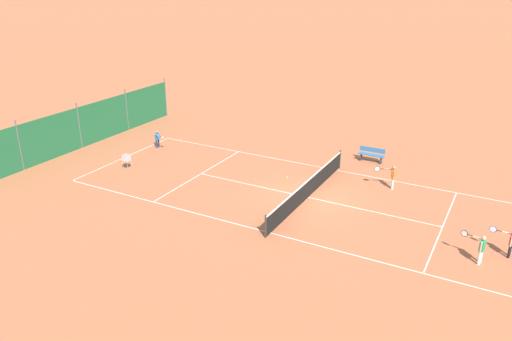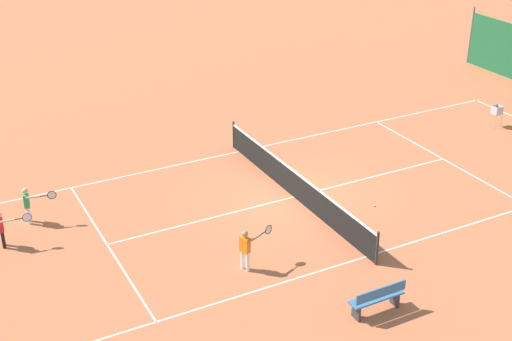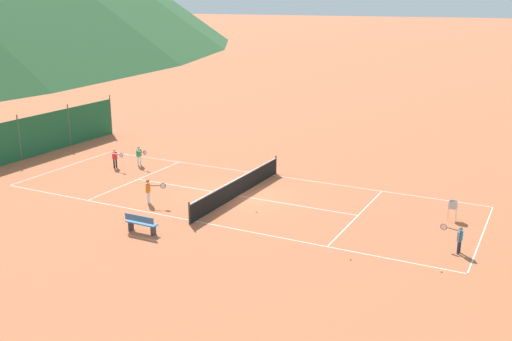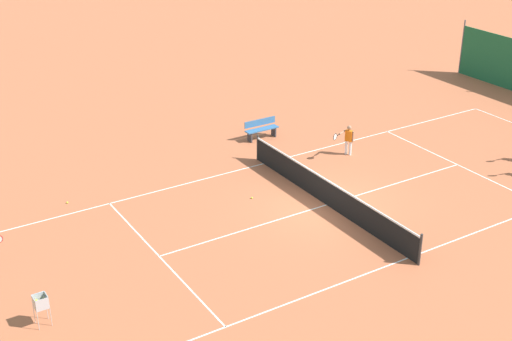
{
  "view_description": "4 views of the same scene",
  "coord_description": "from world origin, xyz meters",
  "px_view_note": "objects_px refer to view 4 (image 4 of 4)",
  "views": [
    {
      "loc": [
        20.91,
        8.47,
        10.51
      ],
      "look_at": [
        1.34,
        -2.2,
        1.49
      ],
      "focal_mm": 35.0,
      "sensor_mm": 36.0,
      "label": 1
    },
    {
      "loc": [
        -17.91,
        10.84,
        11.21
      ],
      "look_at": [
        -0.05,
        1.45,
        1.33
      ],
      "focal_mm": 50.0,
      "sensor_mm": 36.0,
      "label": 2
    },
    {
      "loc": [
        -25.61,
        -14.08,
        9.82
      ],
      "look_at": [
        0.07,
        -1.0,
        1.47
      ],
      "focal_mm": 42.0,
      "sensor_mm": 36.0,
      "label": 3
    },
    {
      "loc": [
        17.38,
        -13.72,
        11.58
      ],
      "look_at": [
        -1.89,
        -1.73,
        1.0
      ],
      "focal_mm": 50.0,
      "sensor_mm": 36.0,
      "label": 4
    }
  ],
  "objects_px": {
    "tennis_ball_alley_left": "(67,203)",
    "ball_hopper": "(41,304)",
    "tennis_net": "(327,192)",
    "courtside_bench": "(261,129)",
    "tennis_ball_by_net_left": "(252,198)",
    "player_near_baseline": "(348,138)"
  },
  "relations": [
    {
      "from": "tennis_ball_alley_left",
      "to": "ball_hopper",
      "type": "distance_m",
      "value": 6.97
    },
    {
      "from": "tennis_ball_by_net_left",
      "to": "tennis_net",
      "type": "bearing_deg",
      "value": 47.83
    },
    {
      "from": "tennis_net",
      "to": "ball_hopper",
      "type": "distance_m",
      "value": 10.51
    },
    {
      "from": "ball_hopper",
      "to": "courtside_bench",
      "type": "xyz_separation_m",
      "value": [
        -7.82,
        11.71,
        -0.21
      ]
    },
    {
      "from": "tennis_ball_by_net_left",
      "to": "tennis_ball_alley_left",
      "type": "height_order",
      "value": "same"
    },
    {
      "from": "player_near_baseline",
      "to": "tennis_ball_by_net_left",
      "type": "bearing_deg",
      "value": -76.57
    },
    {
      "from": "player_near_baseline",
      "to": "tennis_ball_by_net_left",
      "type": "height_order",
      "value": "player_near_baseline"
    },
    {
      "from": "tennis_net",
      "to": "tennis_ball_by_net_left",
      "type": "bearing_deg",
      "value": -132.17
    },
    {
      "from": "courtside_bench",
      "to": "ball_hopper",
      "type": "bearing_deg",
      "value": -56.28
    },
    {
      "from": "tennis_net",
      "to": "ball_hopper",
      "type": "bearing_deg",
      "value": -81.94
    },
    {
      "from": "tennis_ball_by_net_left",
      "to": "tennis_ball_alley_left",
      "type": "distance_m",
      "value": 6.48
    },
    {
      "from": "tennis_net",
      "to": "player_near_baseline",
      "type": "bearing_deg",
      "value": 132.48
    },
    {
      "from": "courtside_bench",
      "to": "tennis_ball_by_net_left",
      "type": "bearing_deg",
      "value": -35.71
    },
    {
      "from": "ball_hopper",
      "to": "tennis_net",
      "type": "bearing_deg",
      "value": 98.06
    },
    {
      "from": "tennis_net",
      "to": "player_near_baseline",
      "type": "height_order",
      "value": "player_near_baseline"
    },
    {
      "from": "ball_hopper",
      "to": "courtside_bench",
      "type": "bearing_deg",
      "value": 123.72
    },
    {
      "from": "tennis_ball_by_net_left",
      "to": "courtside_bench",
      "type": "bearing_deg",
      "value": 144.29
    },
    {
      "from": "tennis_net",
      "to": "courtside_bench",
      "type": "bearing_deg",
      "value": 168.37
    },
    {
      "from": "tennis_ball_alley_left",
      "to": "ball_hopper",
      "type": "bearing_deg",
      "value": -23.37
    },
    {
      "from": "player_near_baseline",
      "to": "ball_hopper",
      "type": "height_order",
      "value": "player_near_baseline"
    },
    {
      "from": "player_near_baseline",
      "to": "ball_hopper",
      "type": "distance_m",
      "value": 14.47
    },
    {
      "from": "tennis_ball_alley_left",
      "to": "ball_hopper",
      "type": "xyz_separation_m",
      "value": [
        6.37,
        -2.75,
        0.63
      ]
    }
  ]
}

